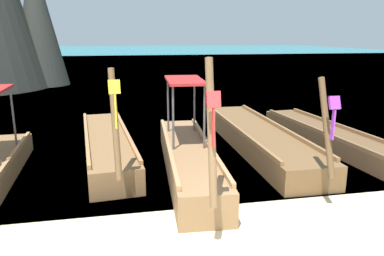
{
  "coord_description": "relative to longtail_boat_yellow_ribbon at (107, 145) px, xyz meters",
  "views": [
    {
      "loc": [
        -1.63,
        -3.76,
        3.12
      ],
      "look_at": [
        0.0,
        4.45,
        1.04
      ],
      "focal_mm": 34.57,
      "sensor_mm": 36.0,
      "label": 1
    }
  ],
  "objects": [
    {
      "name": "longtail_boat_yellow_ribbon",
      "position": [
        0.0,
        0.0,
        0.0
      ],
      "size": [
        1.63,
        6.21,
        2.57
      ],
      "color": "brown",
      "rests_on": "ground"
    },
    {
      "name": "longtail_boat_violet_ribbon",
      "position": [
        4.19,
        -0.05,
        -0.01
      ],
      "size": [
        1.38,
        7.29,
        2.38
      ],
      "color": "brown",
      "rests_on": "ground"
    },
    {
      "name": "longtail_boat_red_ribbon",
      "position": [
        1.89,
        -1.62,
        0.08
      ],
      "size": [
        1.35,
        5.96,
        2.82
      ],
      "color": "olive",
      "rests_on": "ground"
    },
    {
      "name": "longtail_boat_blue_ribbon",
      "position": [
        6.36,
        -0.22,
        -0.06
      ],
      "size": [
        1.46,
        6.55,
        2.51
      ],
      "color": "brown",
      "rests_on": "ground"
    },
    {
      "name": "sea_water",
      "position": [
        2.01,
        56.54,
        -0.3
      ],
      "size": [
        120.0,
        120.0,
        0.0
      ],
      "primitive_type": "plane",
      "color": "#147A89",
      "rests_on": "ground"
    }
  ]
}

